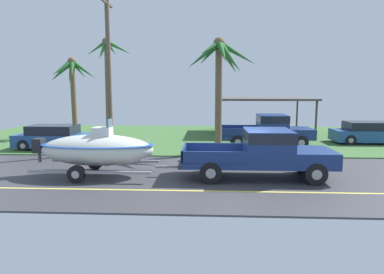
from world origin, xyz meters
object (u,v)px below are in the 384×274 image
object	(u,v)px
parked_pickup_background	(271,129)
palm_tree_near_right	(71,78)
utility_pole	(109,71)
boat_on_trailer	(97,149)
parked_sedan_far	(57,138)
parked_sedan_near	(370,133)
palm_tree_near_left	(220,65)
pickup_truck_towing	(267,151)
palm_tree_mid	(108,63)
carport_awning	(262,99)

from	to	relation	value
parked_pickup_background	palm_tree_near_right	world-z (taller)	palm_tree_near_right
parked_pickup_background	utility_pole	world-z (taller)	utility_pole
boat_on_trailer	utility_pole	bearing A→B (deg)	99.69
parked_sedan_far	palm_tree_near_right	xyz separation A→B (m)	(-0.94, 4.81, 3.49)
parked_sedan_near	palm_tree_near_left	distance (m)	10.87
pickup_truck_towing	utility_pole	size ratio (longest dim) A/B	0.71
parked_pickup_background	parked_sedan_near	bearing A→B (deg)	12.85
boat_on_trailer	parked_sedan_near	world-z (taller)	boat_on_trailer
palm_tree_mid	parked_sedan_near	bearing A→B (deg)	-15.37
parked_pickup_background	parked_sedan_far	size ratio (longest dim) A/B	1.24
carport_awning	palm_tree_near_left	world-z (taller)	palm_tree_near_left
carport_awning	palm_tree_near_right	xyz separation A→B (m)	(-13.47, -2.46, 1.55)
carport_awning	palm_tree_near_right	world-z (taller)	palm_tree_near_right
boat_on_trailer	utility_pole	xyz separation A→B (m)	(-0.83, 4.84, 3.26)
parked_pickup_background	palm_tree_mid	xyz separation A→B (m)	(-11.50, 6.36, 4.29)
parked_sedan_near	palm_tree_near_right	distance (m)	19.93
parked_sedan_far	palm_tree_near_right	world-z (taller)	palm_tree_near_right
palm_tree_near_right	utility_pole	size ratio (longest dim) A/B	0.67
parked_pickup_background	pickup_truck_towing	bearing A→B (deg)	-101.18
parked_sedan_near	palm_tree_near_right	size ratio (longest dim) A/B	0.84
palm_tree_near_left	parked_sedan_near	bearing A→B (deg)	20.87
parked_sedan_near	carport_awning	xyz separation A→B (m)	(-6.06, 4.30, 1.94)
palm_tree_mid	parked_pickup_background	bearing A→B (deg)	-28.95
parked_sedan_near	palm_tree_near_left	xyz separation A→B (m)	(-9.46, -3.61, 3.96)
parked_sedan_near	palm_tree_near_right	xyz separation A→B (m)	(-19.53, 1.84, 3.48)
parked_pickup_background	palm_tree_mid	world-z (taller)	palm_tree_mid
pickup_truck_towing	palm_tree_near_right	size ratio (longest dim) A/B	1.07
palm_tree_near_left	parked_pickup_background	bearing A→B (deg)	34.80
boat_on_trailer	palm_tree_near_right	distance (m)	12.11
parked_sedan_far	parked_sedan_near	bearing A→B (deg)	9.09
parked_sedan_far	utility_pole	size ratio (longest dim) A/B	0.55
parked_sedan_far	carport_awning	world-z (taller)	carport_awning
pickup_truck_towing	palm_tree_near_left	bearing A→B (deg)	108.29
parked_pickup_background	palm_tree_near_right	xyz separation A→B (m)	(-13.17, 3.29, 3.11)
parked_sedan_near	carport_awning	size ratio (longest dim) A/B	0.67
pickup_truck_towing	boat_on_trailer	distance (m)	6.61
parked_pickup_background	carport_awning	world-z (taller)	carport_awning
parked_sedan_far	palm_tree_mid	xyz separation A→B (m)	(0.74, 7.88, 4.67)
carport_awning	utility_pole	size ratio (longest dim) A/B	0.84
parked_sedan_near	utility_pole	distance (m)	16.11
parked_sedan_near	palm_tree_mid	world-z (taller)	palm_tree_mid
palm_tree_near_left	utility_pole	distance (m)	5.77
parked_pickup_background	parked_sedan_far	distance (m)	12.34
parked_sedan_far	carport_awning	xyz separation A→B (m)	(12.54, 7.27, 1.94)
parked_sedan_near	parked_sedan_far	distance (m)	18.83
palm_tree_near_left	parked_sedan_far	bearing A→B (deg)	176.03
palm_tree_near_right	palm_tree_near_left	bearing A→B (deg)	-28.39
parked_pickup_background	palm_tree_near_left	bearing A→B (deg)	-145.20
palm_tree_near_left	boat_on_trailer	bearing A→B (deg)	-134.24
pickup_truck_towing	parked_pickup_background	distance (m)	7.36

